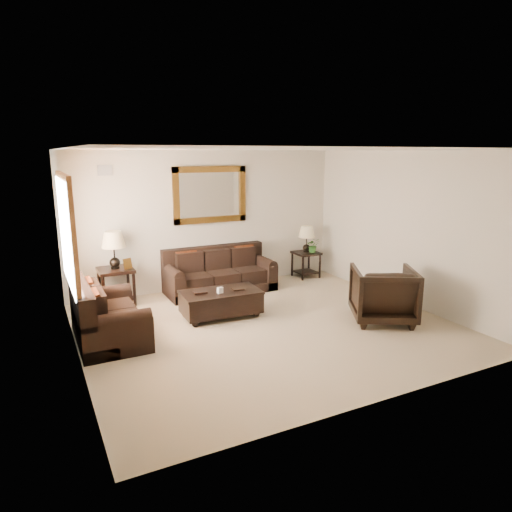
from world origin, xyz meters
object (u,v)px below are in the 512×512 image
sofa (219,276)px  end_table_left (115,257)px  coffee_table (221,301)px  end_table_right (306,244)px  loveseat (105,319)px  armchair (383,292)px

sofa → end_table_left: (-1.93, 0.07, 0.55)m
coffee_table → end_table_right: bearing=32.1°
loveseat → end_table_left: (0.44, 1.57, 0.54)m
sofa → end_table_right: bearing=3.2°
end_table_right → coffee_table: (-2.61, -1.47, -0.46)m
end_table_left → coffee_table: 2.09m
end_table_right → armchair: size_ratio=1.15×
loveseat → coffee_table: (1.85, 0.15, -0.05)m
loveseat → end_table_right: 4.76m
end_table_left → armchair: size_ratio=1.36×
armchair → coffee_table: bearing=-1.6°
end_table_left → armchair: end_table_left is taller
end_table_right → coffee_table: bearing=-150.6°
loveseat → end_table_left: 1.72m
sofa → loveseat: loveseat is taller
end_table_right → coffee_table: size_ratio=0.85×
sofa → loveseat: bearing=-147.7°
end_table_right → armchair: (-0.36, -2.82, -0.24)m
loveseat → armchair: bearing=-106.3°
coffee_table → armchair: size_ratio=1.35×
end_table_right → sofa: bearing=-176.8°
end_table_left → end_table_right: bearing=0.7°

